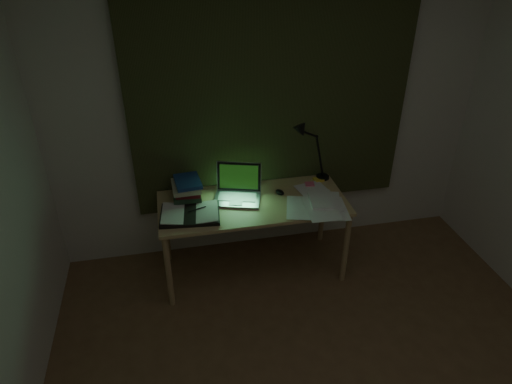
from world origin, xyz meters
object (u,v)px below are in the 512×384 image
(laptop, at_px, (237,186))
(open_textbook, at_px, (190,214))
(desk, at_px, (253,237))
(book_stack, at_px, (187,189))
(loose_papers, at_px, (313,200))
(desk_lamp, at_px, (325,146))

(laptop, height_order, open_textbook, laptop)
(desk, height_order, book_stack, book_stack)
(loose_papers, bearing_deg, desk_lamp, 60.33)
(laptop, xyz_separation_m, book_stack, (-0.37, 0.11, -0.04))
(book_stack, height_order, desk_lamp, desk_lamp)
(book_stack, height_order, loose_papers, book_stack)
(open_textbook, bearing_deg, book_stack, 94.70)
(desk_lamp, bearing_deg, loose_papers, -127.52)
(open_textbook, distance_m, loose_papers, 0.94)
(book_stack, distance_m, desk_lamp, 1.16)
(laptop, distance_m, desk_lamp, 0.81)
(desk, xyz_separation_m, book_stack, (-0.48, 0.16, 0.41))
(book_stack, bearing_deg, desk, -18.30)
(open_textbook, bearing_deg, laptop, 26.79)
(desk_lamp, bearing_deg, book_stack, 176.85)
(book_stack, xyz_separation_m, desk_lamp, (1.13, 0.09, 0.21))
(desk, relative_size, desk_lamp, 2.46)
(desk, distance_m, laptop, 0.47)
(desk, relative_size, loose_papers, 3.63)
(open_textbook, height_order, desk_lamp, desk_lamp)
(desk, height_order, desk_lamp, desk_lamp)
(book_stack, distance_m, loose_papers, 0.97)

